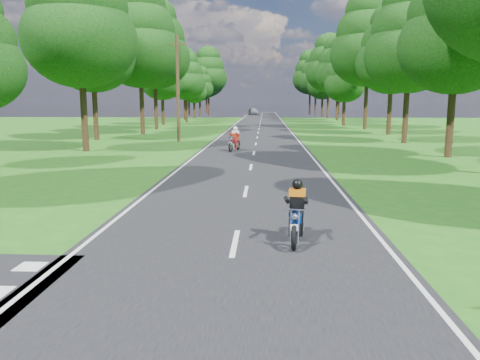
{
  "coord_description": "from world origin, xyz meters",
  "views": [
    {
      "loc": [
        0.64,
        -7.97,
        3.14
      ],
      "look_at": [
        0.01,
        4.0,
        1.1
      ],
      "focal_mm": 35.0,
      "sensor_mm": 36.0,
      "label": 1
    }
  ],
  "objects": [
    {
      "name": "ground",
      "position": [
        0.0,
        0.0,
        0.0
      ],
      "size": [
        160.0,
        160.0,
        0.0
      ],
      "primitive_type": "plane",
      "color": "#1C5C15",
      "rests_on": "ground"
    },
    {
      "name": "main_road",
      "position": [
        0.0,
        50.0,
        0.01
      ],
      "size": [
        7.0,
        140.0,
        0.02
      ],
      "primitive_type": "cube",
      "color": "black",
      "rests_on": "ground"
    },
    {
      "name": "road_markings",
      "position": [
        -0.14,
        48.13,
        0.02
      ],
      "size": [
        7.4,
        140.0,
        0.01
      ],
      "color": "silver",
      "rests_on": "main_road"
    },
    {
      "name": "treeline",
      "position": [
        1.43,
        60.06,
        8.25
      ],
      "size": [
        40.0,
        115.35,
        14.78
      ],
      "color": "black",
      "rests_on": "ground"
    },
    {
      "name": "telegraph_pole",
      "position": [
        -6.0,
        28.0,
        4.07
      ],
      "size": [
        1.2,
        0.26,
        8.0
      ],
      "color": "#382616",
      "rests_on": "ground"
    },
    {
      "name": "rider_near_blue",
      "position": [
        1.37,
        2.26,
        0.71
      ],
      "size": [
        0.76,
        1.72,
        1.38
      ],
      "primitive_type": null,
      "rotation": [
        0.0,
        0.0,
        -0.12
      ],
      "color": "navy",
      "rests_on": "main_road"
    },
    {
      "name": "rider_far_red",
      "position": [
        -1.24,
        21.13,
        0.78
      ],
      "size": [
        1.04,
        1.93,
        1.53
      ],
      "primitive_type": null,
      "rotation": [
        0.0,
        0.0,
        -0.25
      ],
      "color": "#A80C26",
      "rests_on": "main_road"
    },
    {
      "name": "distant_car",
      "position": [
        -1.81,
        95.13,
        0.79
      ],
      "size": [
        2.8,
        4.81,
        1.54
      ],
      "primitive_type": "imported",
      "rotation": [
        0.0,
        0.0,
        0.23
      ],
      "color": "#A5A8AC",
      "rests_on": "main_road"
    }
  ]
}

